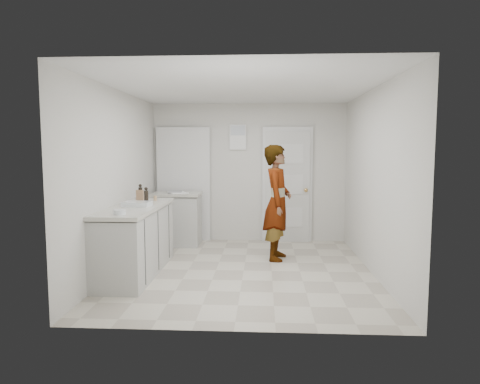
# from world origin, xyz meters

# --- Properties ---
(ground) EXTENTS (4.00, 4.00, 0.00)m
(ground) POSITION_xyz_m (0.00, 0.00, 0.00)
(ground) COLOR #A49B89
(ground) RESTS_ON ground
(room_shell) EXTENTS (4.00, 4.00, 4.00)m
(room_shell) POSITION_xyz_m (-0.17, 1.95, 1.02)
(room_shell) COLOR beige
(room_shell) RESTS_ON ground
(main_counter) EXTENTS (0.64, 1.96, 0.93)m
(main_counter) POSITION_xyz_m (-1.45, -0.20, 0.43)
(main_counter) COLOR beige
(main_counter) RESTS_ON ground
(side_counter) EXTENTS (0.84, 0.61, 0.93)m
(side_counter) POSITION_xyz_m (-1.25, 1.55, 0.43)
(side_counter) COLOR beige
(side_counter) RESTS_ON ground
(person) EXTENTS (0.51, 0.69, 1.75)m
(person) POSITION_xyz_m (0.48, 0.67, 0.87)
(person) COLOR silver
(person) RESTS_ON ground
(cake_mix_box) EXTENTS (0.10, 0.05, 0.17)m
(cake_mix_box) POSITION_xyz_m (-1.53, 0.28, 1.01)
(cake_mix_box) COLOR olive
(cake_mix_box) RESTS_ON main_counter
(spice_jar) EXTENTS (0.05, 0.05, 0.07)m
(spice_jar) POSITION_xyz_m (-1.33, 0.41, 0.96)
(spice_jar) COLOR tan
(spice_jar) RESTS_ON main_counter
(oil_cruet_a) EXTENTS (0.06, 0.06, 0.23)m
(oil_cruet_a) POSITION_xyz_m (-1.37, 0.05, 1.04)
(oil_cruet_a) COLOR black
(oil_cruet_a) RESTS_ON main_counter
(oil_cruet_b) EXTENTS (0.06, 0.06, 0.25)m
(oil_cruet_b) POSITION_xyz_m (-1.52, 0.30, 1.05)
(oil_cruet_b) COLOR black
(oil_cruet_b) RESTS_ON main_counter
(baking_dish) EXTENTS (0.37, 0.27, 0.06)m
(baking_dish) POSITION_xyz_m (-1.42, -0.22, 0.95)
(baking_dish) COLOR silver
(baking_dish) RESTS_ON main_counter
(egg_bowl) EXTENTS (0.14, 0.14, 0.06)m
(egg_bowl) POSITION_xyz_m (-1.41, -0.95, 0.95)
(egg_bowl) COLOR silver
(egg_bowl) RESTS_ON main_counter
(papers) EXTENTS (0.41, 0.45, 0.01)m
(papers) POSITION_xyz_m (-1.22, 1.52, 0.93)
(papers) COLOR white
(papers) RESTS_ON side_counter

